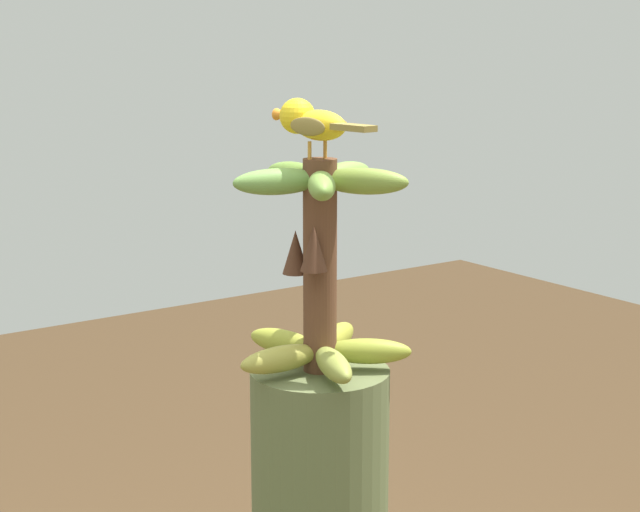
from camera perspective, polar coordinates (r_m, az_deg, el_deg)
banana_bunch at (r=1.38m, az=-0.06°, el=-0.53°), size 0.25×0.24×0.29m
perched_bird at (r=1.36m, az=-0.52°, el=7.45°), size 0.19×0.06×0.08m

